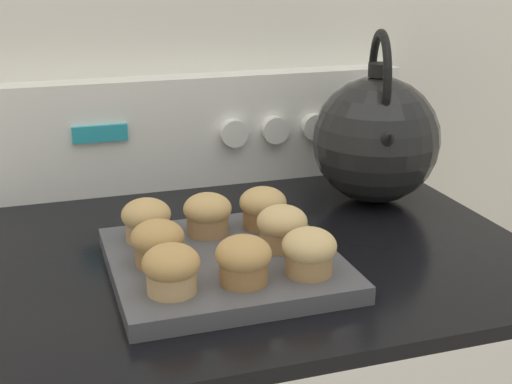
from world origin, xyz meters
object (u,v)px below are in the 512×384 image
object	(u,v)px
muffin_r0_c1	(243,260)
muffin_r0_c2	(309,251)
muffin_r2_c0	(146,219)
muffin_r0_c0	(171,269)
muffin_r1_c0	(158,243)
tea_kettle	(376,138)
muffin_r2_c2	(263,207)
muffin_r1_c2	(282,227)
muffin_pan	(224,263)
muffin_r2_c1	(208,214)

from	to	relation	value
muffin_r0_c1	muffin_r0_c2	size ratio (longest dim) A/B	1.00
muffin_r2_c0	muffin_r0_c0	bearing A→B (deg)	-89.87
muffin_r1_c0	tea_kettle	xyz separation A→B (m)	(0.38, 0.19, 0.05)
muffin_r1_c0	muffin_r2_c2	distance (m)	0.18
muffin_r0_c0	muffin_r1_c2	distance (m)	0.18
muffin_r2_c0	tea_kettle	size ratio (longest dim) A/B	0.24
muffin_pan	muffin_r2_c1	distance (m)	0.09
muffin_r0_c1	muffin_r0_c2	world-z (taller)	same
muffin_r0_c2	muffin_r2_c1	world-z (taller)	same
muffin_r0_c2	muffin_r2_c2	size ratio (longest dim) A/B	1.00
muffin_pan	muffin_r2_c1	xyz separation A→B (m)	(-0.00, 0.08, 0.04)
muffin_r1_c0	muffin_r1_c2	distance (m)	0.16
muffin_r0_c1	muffin_r2_c2	xyz separation A→B (m)	(0.08, 0.16, 0.00)
muffin_r0_c1	muffin_pan	bearing A→B (deg)	90.86
muffin_pan	muffin_r0_c0	xyz separation A→B (m)	(-0.08, -0.08, 0.04)
muffin_r0_c1	muffin_r2_c1	world-z (taller)	same
muffin_pan	muffin_r2_c1	size ratio (longest dim) A/B	4.31
muffin_r0_c0	muffin_r0_c2	size ratio (longest dim) A/B	1.00
muffin_pan	muffin_r0_c2	world-z (taller)	muffin_r0_c2
muffin_pan	muffin_r0_c2	distance (m)	0.12
muffin_pan	muffin_r1_c2	size ratio (longest dim) A/B	4.31
muffin_r0_c1	muffin_r0_c2	bearing A→B (deg)	-0.81
muffin_r0_c0	tea_kettle	distance (m)	0.47
muffin_r1_c2	muffin_r2_c1	size ratio (longest dim) A/B	1.00
muffin_r1_c0	muffin_r2_c2	bearing A→B (deg)	26.61
muffin_r0_c2	muffin_r2_c0	distance (m)	0.23
muffin_r0_c1	muffin_r2_c2	bearing A→B (deg)	64.30
muffin_r0_c0	muffin_r1_c0	world-z (taller)	same
muffin_pan	muffin_r1_c2	bearing A→B (deg)	0.98
muffin_r0_c1	muffin_r2_c0	xyz separation A→B (m)	(-0.08, 0.16, 0.00)
muffin_r2_c1	muffin_r2_c2	xyz separation A→B (m)	(0.08, 0.00, 0.00)
muffin_pan	muffin_r2_c0	distance (m)	0.12
muffin_pan	muffin_r1_c0	world-z (taller)	muffin_r1_c0
muffin_r0_c1	tea_kettle	world-z (taller)	tea_kettle
muffin_r1_c2	muffin_r2_c0	distance (m)	0.18
muffin_r1_c2	muffin_pan	bearing A→B (deg)	-179.02
muffin_pan	muffin_r2_c2	bearing A→B (deg)	45.38
muffin_r0_c0	muffin_r2_c0	bearing A→B (deg)	90.13
muffin_r0_c1	muffin_r1_c0	size ratio (longest dim) A/B	1.00
muffin_r0_c0	muffin_r2_c0	size ratio (longest dim) A/B	1.00
muffin_r0_c2	tea_kettle	world-z (taller)	tea_kettle
muffin_r0_c0	muffin_r1_c2	bearing A→B (deg)	26.84
muffin_pan	muffin_r2_c0	bearing A→B (deg)	135.56
muffin_r0_c0	muffin_r2_c0	distance (m)	0.16
muffin_r0_c1	muffin_r1_c2	world-z (taller)	same
muffin_r1_c0	tea_kettle	world-z (taller)	tea_kettle
muffin_r0_c1	muffin_r2_c0	size ratio (longest dim) A/B	1.00
muffin_r0_c2	muffin_pan	bearing A→B (deg)	134.87
muffin_r2_c2	tea_kettle	xyz separation A→B (m)	(0.22, 0.11, 0.05)
muffin_r0_c2	muffin_r1_c2	xyz separation A→B (m)	(-0.00, 0.08, 0.00)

